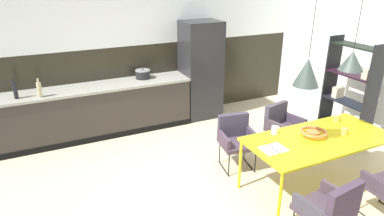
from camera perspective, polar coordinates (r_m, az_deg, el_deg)
ground_plane at (r=4.48m, az=8.45°, el=-14.93°), size 8.01×8.01×0.00m
back_wall_splashback_dark at (r=6.60m, az=-5.63°, el=4.69°), size 6.03×0.12×1.44m
back_wall_panel_upper at (r=6.33m, az=-6.14°, el=17.22°), size 6.03×0.12×1.44m
kitchen_counter at (r=6.08m, az=-15.53°, el=-0.38°), size 3.25×0.63×0.88m
refrigerator_column at (r=6.50m, az=1.47°, el=6.37°), size 0.70×0.60×1.84m
dining_table at (r=4.58m, az=20.63°, el=-5.14°), size 1.88×0.88×0.73m
armchair_far_side at (r=5.39m, az=14.84°, el=-2.37°), size 0.57×0.57×0.79m
armchair_facing_counter at (r=4.93m, az=7.41°, el=-4.59°), size 0.55×0.54×0.77m
armchair_corner_seat at (r=3.74m, az=22.38°, el=-15.05°), size 0.54×0.53×0.82m
fruit_bowl at (r=4.56m, az=19.70°, el=-3.89°), size 0.34×0.34×0.08m
open_book at (r=4.12m, az=13.55°, el=-6.73°), size 0.29×0.23×0.02m
mug_tall_blue at (r=5.10m, az=23.17°, el=-1.64°), size 0.12×0.08×0.10m
mug_wide_latte at (r=4.48m, az=13.77°, el=-3.61°), size 0.13×0.08×0.10m
mug_short_terracotta at (r=4.74m, az=24.26°, el=-3.63°), size 0.12×0.07×0.09m
cooking_pot at (r=6.17m, az=-8.28°, el=5.65°), size 0.27×0.27×0.18m
bottle_vinegar_dark at (r=5.75m, az=-27.59°, el=2.67°), size 0.06×0.06×0.32m
bottle_oil_tall at (r=5.66m, az=-24.28°, el=2.86°), size 0.07×0.07×0.29m
open_shelf_unit at (r=5.99m, az=24.94°, el=2.71°), size 0.30×0.84×1.72m
pendant_lamp_over_table_near at (r=3.98m, az=18.77°, el=5.73°), size 0.29×0.29×1.35m
pendant_lamp_over_table_far at (r=4.56m, az=25.29°, el=7.21°), size 0.29×0.29×1.27m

